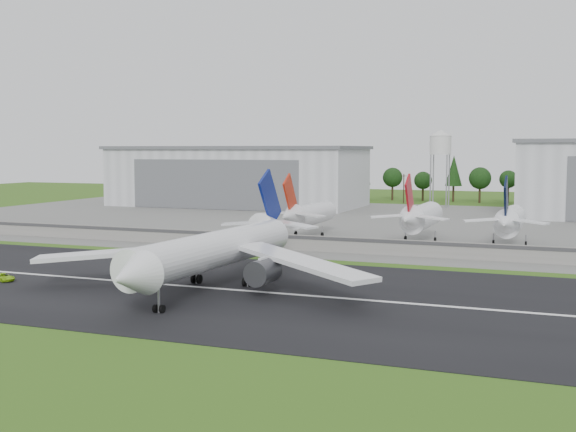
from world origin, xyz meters
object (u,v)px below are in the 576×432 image
at_px(main_airliner, 213,259).
at_px(ground_vehicle, 3,277).
at_px(parked_jet_red_a, 307,214).
at_px(parked_jet_navy, 510,221).
at_px(parked_jet_red_b, 419,217).

relative_size(main_airliner, ground_vehicle, 12.88).
distance_m(parked_jet_red_a, parked_jet_navy, 47.98).
height_order(ground_vehicle, parked_jet_navy, parked_jet_navy).
bearing_deg(ground_vehicle, parked_jet_navy, -28.01).
bearing_deg(ground_vehicle, parked_jet_red_b, -19.17).
height_order(main_airliner, parked_jet_red_b, main_airliner).
bearing_deg(ground_vehicle, parked_jet_red_a, -2.69).
bearing_deg(main_airliner, parked_jet_red_b, -103.18).
distance_m(main_airliner, ground_vehicle, 36.50).
relative_size(main_airliner, parked_jet_red_b, 1.89).
bearing_deg(main_airliner, parked_jet_navy, -117.61).
distance_m(main_airliner, parked_jet_red_b, 69.75).
relative_size(ground_vehicle, parked_jet_red_a, 0.15).
relative_size(main_airliner, parked_jet_navy, 1.89).
distance_m(main_airliner, parked_jet_red_a, 67.50).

